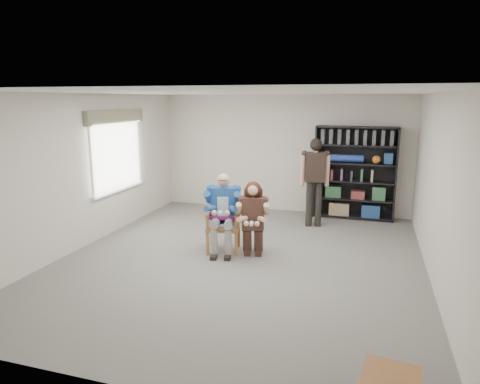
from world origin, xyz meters
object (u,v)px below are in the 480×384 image
(bookshelf, at_px, (355,173))
(standing_man, at_px, (314,183))
(kneeling_woman, at_px, (253,220))
(armchair, at_px, (223,222))
(seated_man, at_px, (223,213))

(bookshelf, relative_size, standing_man, 1.12)
(kneeling_woman, bearing_deg, bookshelf, 51.27)
(kneeling_woman, bearing_deg, armchair, 156.34)
(seated_man, height_order, standing_man, standing_man)
(bookshelf, height_order, standing_man, bookshelf)
(kneeling_woman, bearing_deg, seated_man, 156.34)
(armchair, height_order, kneeling_woman, kneeling_woman)
(seated_man, distance_m, standing_man, 2.45)
(standing_man, bearing_deg, armchair, -134.58)
(standing_man, bearing_deg, kneeling_woman, -120.64)
(standing_man, bearing_deg, bookshelf, 38.67)
(seated_man, relative_size, standing_man, 0.76)
(kneeling_woman, distance_m, bookshelf, 3.46)
(kneeling_woman, height_order, standing_man, standing_man)
(seated_man, xyz_separation_m, kneeling_woman, (0.58, -0.12, -0.06))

